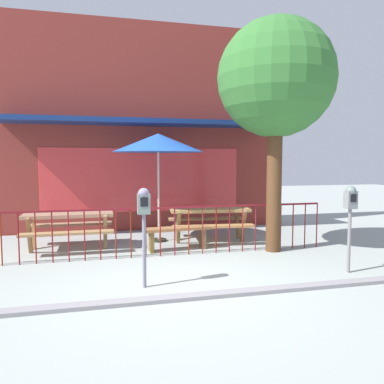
% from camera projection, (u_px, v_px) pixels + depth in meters
% --- Properties ---
extents(ground, '(40.00, 40.00, 0.00)m').
position_uv_depth(ground, '(177.00, 283.00, 5.73)').
color(ground, '#959E99').
extents(pub_storefront, '(8.11, 1.50, 5.52)m').
position_uv_depth(pub_storefront, '(142.00, 128.00, 10.17)').
color(pub_storefront, '#4D2410').
rests_on(pub_storefront, ground).
extents(patio_fence_front, '(6.84, 0.04, 0.97)m').
position_uv_depth(patio_fence_front, '(160.00, 223.00, 7.28)').
color(patio_fence_front, maroon).
rests_on(patio_fence_front, ground).
extents(picnic_table_left, '(1.82, 1.38, 0.79)m').
position_uv_depth(picnic_table_left, '(69.00, 220.00, 7.89)').
color(picnic_table_left, '#976C53').
rests_on(picnic_table_left, ground).
extents(picnic_table_right, '(1.93, 1.54, 0.79)m').
position_uv_depth(picnic_table_right, '(209.00, 215.00, 8.69)').
color(picnic_table_right, '#9F7E4B').
rests_on(picnic_table_right, ground).
extents(patio_umbrella, '(2.07, 2.07, 2.48)m').
position_uv_depth(patio_umbrella, '(158.00, 143.00, 8.54)').
color(patio_umbrella, black).
rests_on(patio_umbrella, ground).
extents(patio_bench, '(1.42, 0.45, 0.48)m').
position_uv_depth(patio_bench, '(178.00, 233.00, 7.84)').
color(patio_bench, '#926038').
rests_on(patio_bench, ground).
extents(parking_meter_near, '(0.18, 0.17, 1.47)m').
position_uv_depth(parking_meter_near, '(144.00, 211.00, 5.45)').
color(parking_meter_near, slate).
rests_on(parking_meter_near, ground).
extents(parking_meter_far, '(0.18, 0.17, 1.45)m').
position_uv_depth(parking_meter_far, '(350.00, 206.00, 6.18)').
color(parking_meter_far, slate).
rests_on(parking_meter_far, ground).
extents(street_tree, '(2.35, 2.35, 4.68)m').
position_uv_depth(street_tree, '(276.00, 80.00, 7.49)').
color(street_tree, '#51321C').
rests_on(street_tree, ground).
extents(curb_edge, '(11.35, 0.20, 0.11)m').
position_uv_depth(curb_edge, '(187.00, 299.00, 5.07)').
color(curb_edge, gray).
rests_on(curb_edge, ground).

